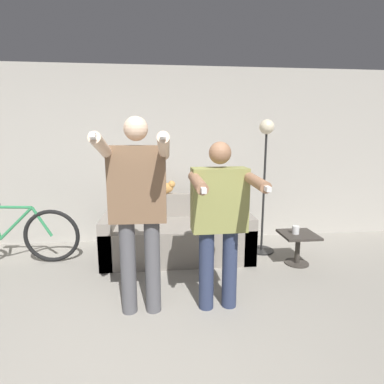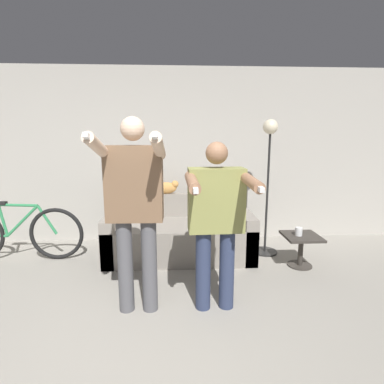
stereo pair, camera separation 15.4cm
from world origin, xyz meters
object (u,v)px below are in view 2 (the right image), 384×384
Objects in this scene: couch at (180,235)px; person_left at (135,202)px; cup at (299,231)px; side_table at (301,244)px; bicycle at (17,233)px; cat at (167,187)px; floor_lamp at (269,164)px; person_right at (216,216)px.

couch is 1.57m from person_left.
couch reaches higher than cup.
bicycle is (-3.61, 0.38, 0.07)m from side_table.
person_left is 1.67m from cat.
couch is 1.53m from floor_lamp.
cup is at bearing -60.35° from floor_lamp.
cup is at bearing -25.64° from cat.
person_right is at bearing -142.73° from cup.
person_right is 3.62× the size of cat.
person_left is 1.04× the size of bicycle.
side_table is at bearing -16.22° from couch.
cat is (-0.49, 1.65, -0.03)m from person_right.
person_left reaches higher than person_right.
bicycle is at bearing 144.86° from person_left.
person_right is 1.60m from side_table.
floor_lamp is at bearing 123.81° from side_table.
person_left is 1.13× the size of person_right.
cup is (1.14, 0.87, -0.46)m from person_right.
person_left is at bearing -155.39° from side_table.
person_left is 4.12× the size of side_table.
side_table is at bearing 34.54° from person_right.
side_table is (1.90, 0.87, -0.75)m from person_left.
couch is at bearing 1.44° from bicycle.
side_table is 0.25× the size of bicycle.
bicycle is (-1.94, -0.40, -0.52)m from cat.
floor_lamp reaches higher than person_left.
person_right is 1.51m from cup.
person_left is at bearing -140.03° from floor_lamp.
side_table is at bearing -6.04° from bicycle.
cup is at bearing -6.20° from bicycle.
person_left reaches higher than bicycle.
cat is at bearing 11.55° from bicycle.
person_left reaches higher than side_table.
bicycle is (-3.57, 0.39, -0.09)m from cup.
cup is at bearing 26.08° from person_left.
bicycle is (-1.71, 1.25, -0.68)m from person_left.
bicycle reaches higher than cup.
floor_lamp is at bearing 119.65° from cup.
cat is 0.24× the size of floor_lamp.
floor_lamp reaches higher than cup.
cat is at bearing 83.30° from person_left.
cat is 1.00× the size of side_table.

